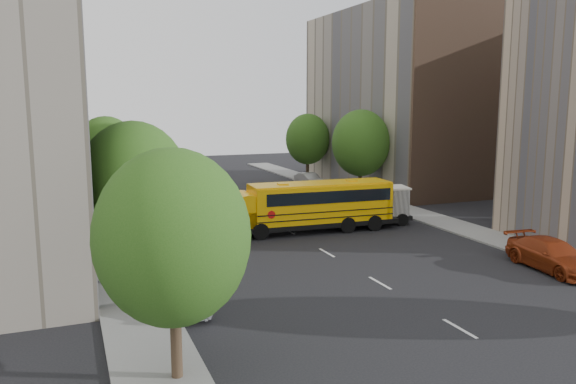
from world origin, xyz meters
TOP-DOWN VIEW (x-y plane):
  - ground at (0.00, 0.00)m, footprint 120.00×120.00m
  - sidewalk_left at (-11.50, 5.00)m, footprint 3.00×80.00m
  - sidewalk_right at (11.50, 5.00)m, footprint 3.00×80.00m
  - lane_markings at (0.00, 10.00)m, footprint 0.15×64.00m
  - building_left_redbrick at (-18.00, 28.00)m, footprint 10.00×15.00m
  - building_right_far at (18.00, 20.00)m, footprint 10.00×22.00m
  - building_right_sidewall at (18.00, 9.00)m, footprint 10.10×0.30m
  - street_tree_0 at (-11.00, -14.00)m, footprint 4.80×4.80m
  - street_tree_1 at (-11.00, -4.00)m, footprint 5.12×5.12m
  - street_tree_2 at (-11.00, 14.00)m, footprint 4.99×4.99m
  - street_tree_4 at (11.00, 14.00)m, footprint 5.25×5.25m
  - street_tree_5 at (11.00, 26.00)m, footprint 4.86×4.86m
  - school_bus at (1.28, 3.48)m, footprint 12.23×3.52m
  - safari_truck at (6.06, 4.04)m, footprint 6.64×3.50m
  - parked_car_0 at (-9.60, -8.19)m, footprint 1.74×3.94m
  - parked_car_1 at (-9.60, 6.92)m, footprint 1.60×4.20m
  - parked_car_2 at (-8.80, 22.13)m, footprint 3.04×5.72m
  - parked_car_3 at (9.53, -9.42)m, footprint 2.73×5.73m
  - parked_car_4 at (8.80, 15.03)m, footprint 2.09×4.61m
  - parked_car_5 at (9.60, 22.28)m, footprint 1.88×4.48m

SIDE VIEW (x-z plane):
  - ground at x=0.00m, z-range 0.00..0.00m
  - lane_markings at x=0.00m, z-range 0.00..0.01m
  - sidewalk_left at x=-11.50m, z-range 0.00..0.12m
  - sidewalk_right at x=11.50m, z-range 0.00..0.12m
  - parked_car_0 at x=-9.60m, z-range 0.00..1.32m
  - parked_car_1 at x=-9.60m, z-range 0.00..1.37m
  - parked_car_5 at x=9.60m, z-range 0.00..1.44m
  - parked_car_2 at x=-8.80m, z-range 0.00..1.53m
  - parked_car_4 at x=8.80m, z-range 0.00..1.54m
  - parked_car_3 at x=9.53m, z-range 0.00..1.61m
  - safari_truck at x=6.06m, z-range 0.08..2.78m
  - school_bus at x=1.28m, z-range 0.20..3.61m
  - street_tree_0 at x=-11.00m, z-range 0.94..8.35m
  - street_tree_5 at x=11.00m, z-range 0.95..8.46m
  - street_tree_2 at x=-11.00m, z-range 0.97..8.68m
  - street_tree_1 at x=-11.00m, z-range 1.00..8.90m
  - street_tree_4 at x=11.00m, z-range 1.02..9.13m
  - building_left_redbrick at x=-18.00m, z-range 0.00..13.00m
  - building_right_far at x=18.00m, z-range 0.00..18.00m
  - building_right_sidewall at x=18.00m, z-range 0.00..18.00m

